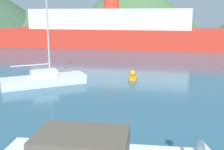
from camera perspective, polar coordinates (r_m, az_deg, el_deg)
The scene contains 5 objects.
sailboat_middle at distance 21.60m, azimuth -13.64°, elevation -0.71°, with size 6.11×4.78×9.86m.
ferry_distant at distance 46.16m, azimuth -0.15°, elevation 9.09°, with size 35.95×12.51×7.58m.
buoy_marker at distance 22.68m, azimuth 4.20°, elevation -0.20°, with size 0.70×0.70×0.81m.
hill_central at distance 92.50m, azimuth -15.97°, elevation 10.67°, with size 38.39×38.39×6.63m.
hill_east at distance 85.40m, azimuth 4.45°, elevation 14.75°, with size 40.57×40.57×17.78m.
Camera 1 is at (2.77, -4.32, 5.24)m, focal length 45.00 mm.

